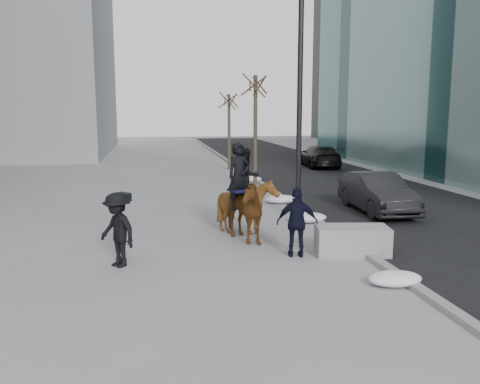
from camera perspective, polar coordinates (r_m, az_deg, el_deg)
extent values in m
plane|color=gray|center=(12.66, 0.92, -7.58)|extent=(120.00, 120.00, 0.00)
cube|color=black|center=(24.06, 13.02, 0.21)|extent=(8.00, 90.00, 0.01)
cube|color=gray|center=(22.81, 3.71, 0.09)|extent=(0.25, 90.00, 0.12)
cube|color=#98989B|center=(13.30, 12.48, -5.34)|extent=(1.95, 1.20, 0.73)
imported|color=black|center=(18.93, 15.16, -0.08)|extent=(1.62, 4.36, 1.42)
imported|color=black|center=(33.47, 8.91, 4.01)|extent=(2.34, 5.04, 1.42)
imported|color=#4A2D0E|center=(14.21, -0.03, -1.97)|extent=(1.63, 2.33, 1.80)
imported|color=black|center=(14.21, -0.13, 1.76)|extent=(0.80, 0.66, 1.88)
cube|color=#0F1139|center=(14.27, -0.13, 0.18)|extent=(0.64, 0.69, 0.06)
imported|color=#492B0E|center=(15.05, 0.84, -1.62)|extent=(1.78, 1.88, 1.66)
imported|color=black|center=(15.06, 0.74, 1.63)|extent=(1.02, 0.91, 1.74)
cube|color=#0E1036|center=(15.11, 0.74, 0.26)|extent=(0.64, 0.69, 0.06)
imported|color=black|center=(12.77, 6.44, -3.42)|extent=(1.09, 0.63, 1.75)
cylinder|color=orange|center=(13.22, 5.60, -1.77)|extent=(0.04, 0.18, 0.07)
imported|color=black|center=(12.23, -13.62, -4.18)|extent=(1.23, 1.29, 1.75)
cube|color=black|center=(12.32, -12.98, -0.54)|extent=(0.40, 0.42, 0.20)
cylinder|color=black|center=(17.27, 6.74, 11.93)|extent=(0.18, 0.18, 9.00)
ellipsoid|color=white|center=(20.18, 4.63, -0.81)|extent=(1.27, 0.81, 0.32)
ellipsoid|color=white|center=(26.21, 1.27, 1.46)|extent=(1.09, 0.69, 0.28)
ellipsoid|color=white|center=(16.84, 7.59, -2.86)|extent=(1.27, 0.81, 0.32)
ellipsoid|color=white|center=(11.30, 17.01, -9.28)|extent=(1.16, 0.74, 0.29)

